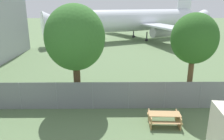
{
  "coord_description": "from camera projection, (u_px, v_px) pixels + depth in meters",
  "views": [
    {
      "loc": [
        -1.35,
        -4.19,
        7.18
      ],
      "look_at": [
        -1.14,
        13.06,
        2.0
      ],
      "focal_mm": 35.0,
      "sensor_mm": 36.0,
      "label": 1
    }
  ],
  "objects": [
    {
      "name": "airplane",
      "position": [
        136.0,
        21.0,
        45.45
      ],
      "size": [
        36.36,
        28.65,
        12.75
      ],
      "rotation": [
        0.0,
        0.0,
        -2.71
      ],
      "color": "white",
      "rests_on": "ground"
    },
    {
      "name": "tree_behind_benches",
      "position": [
        75.0,
        38.0,
        15.28
      ],
      "size": [
        4.24,
        4.24,
        7.3
      ],
      "color": "#4C3823",
      "rests_on": "ground"
    },
    {
      "name": "tree_near_hangar",
      "position": [
        194.0,
        39.0,
        15.1
      ],
      "size": [
        3.21,
        3.21,
        6.7
      ],
      "color": "brown",
      "rests_on": "ground"
    },
    {
      "name": "perimeter_fence",
      "position": [
        129.0,
        96.0,
        15.43
      ],
      "size": [
        56.07,
        0.07,
        2.02
      ],
      "color": "gray",
      "rests_on": "ground"
    },
    {
      "name": "picnic_bench_near_cabin",
      "position": [
        164.0,
        118.0,
        13.48
      ],
      "size": [
        2.02,
        1.5,
        0.76
      ],
      "rotation": [
        0.0,
        0.0,
        -0.05
      ],
      "color": "tan",
      "rests_on": "ground"
    }
  ]
}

